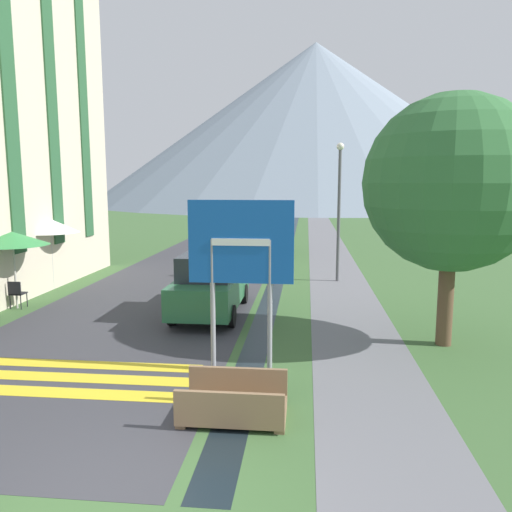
# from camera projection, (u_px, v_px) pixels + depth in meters

# --- Properties ---
(ground_plane) EXTENTS (160.00, 160.00, 0.00)m
(ground_plane) POSITION_uv_depth(u_px,v_px,m) (260.00, 257.00, 25.66)
(ground_plane) COLOR #3D6033
(road) EXTENTS (6.40, 60.00, 0.01)m
(road) POSITION_uv_depth(u_px,v_px,m) (239.00, 236.00, 35.75)
(road) COLOR #38383D
(road) RESTS_ON ground_plane
(footpath) EXTENTS (2.20, 60.00, 0.01)m
(footpath) POSITION_uv_depth(u_px,v_px,m) (324.00, 237.00, 35.14)
(footpath) COLOR slate
(footpath) RESTS_ON ground_plane
(drainage_channel) EXTENTS (0.60, 60.00, 0.00)m
(drainage_channel) POSITION_uv_depth(u_px,v_px,m) (290.00, 237.00, 35.38)
(drainage_channel) COLOR black
(drainage_channel) RESTS_ON ground_plane
(crosswalk_marking) EXTENTS (5.44, 1.84, 0.01)m
(crosswalk_marking) POSITION_uv_depth(u_px,v_px,m) (57.00, 377.00, 9.80)
(crosswalk_marking) COLOR yellow
(crosswalk_marking) RESTS_ON ground_plane
(mountain_distant) EXTENTS (81.11, 81.11, 28.90)m
(mountain_distant) POSITION_uv_depth(u_px,v_px,m) (315.00, 124.00, 91.90)
(mountain_distant) COLOR gray
(mountain_distant) RESTS_ON ground_plane
(road_sign) EXTENTS (2.07, 0.11, 3.46)m
(road_sign) POSITION_uv_depth(u_px,v_px,m) (241.00, 258.00, 9.74)
(road_sign) COLOR gray
(road_sign) RESTS_ON ground_plane
(footbridge) EXTENTS (1.70, 1.10, 0.65)m
(footbridge) POSITION_uv_depth(u_px,v_px,m) (234.00, 404.00, 8.09)
(footbridge) COLOR #846647
(footbridge) RESTS_ON ground_plane
(parked_car_near) EXTENTS (1.78, 4.37, 1.82)m
(parked_car_near) POSITION_uv_depth(u_px,v_px,m) (211.00, 283.00, 14.42)
(parked_car_near) COLOR #28663D
(parked_car_near) RESTS_ON ground_plane
(parked_car_far) EXTENTS (1.91, 4.39, 1.82)m
(parked_car_far) POSITION_uv_depth(u_px,v_px,m) (258.00, 236.00, 27.02)
(parked_car_far) COLOR black
(parked_car_far) RESTS_ON ground_plane
(cafe_chair_middle) EXTENTS (0.40, 0.40, 0.85)m
(cafe_chair_middle) POSITION_uv_depth(u_px,v_px,m) (17.00, 292.00, 15.07)
(cafe_chair_middle) COLOR black
(cafe_chair_middle) RESTS_ON ground_plane
(cafe_umbrella_middle_green) EXTENTS (2.10, 2.10, 2.34)m
(cafe_umbrella_middle_green) POSITION_uv_depth(u_px,v_px,m) (12.00, 239.00, 14.88)
(cafe_umbrella_middle_green) COLOR #B7B2A8
(cafe_umbrella_middle_green) RESTS_ON ground_plane
(cafe_umbrella_rear_white) EXTENTS (2.01, 2.01, 2.53)m
(cafe_umbrella_rear_white) POSITION_uv_depth(u_px,v_px,m) (50.00, 226.00, 17.58)
(cafe_umbrella_rear_white) COLOR #B7B2A8
(cafe_umbrella_rear_white) RESTS_ON ground_plane
(person_standing_terrace) EXTENTS (0.32, 0.32, 1.77)m
(person_standing_terrace) POSITION_uv_depth(u_px,v_px,m) (15.00, 270.00, 15.82)
(person_standing_terrace) COLOR #282833
(person_standing_terrace) RESTS_ON ground_plane
(streetlamp) EXTENTS (0.28, 0.28, 5.27)m
(streetlamp) POSITION_uv_depth(u_px,v_px,m) (339.00, 200.00, 18.95)
(streetlamp) COLOR #515156
(streetlamp) RESTS_ON ground_plane
(tree_by_path) EXTENTS (4.02, 4.02, 5.79)m
(tree_by_path) POSITION_uv_depth(u_px,v_px,m) (452.00, 184.00, 11.24)
(tree_by_path) COLOR brown
(tree_by_path) RESTS_ON ground_plane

